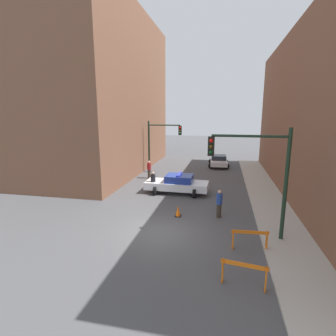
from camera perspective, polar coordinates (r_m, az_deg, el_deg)
name	(u,v)px	position (r m, az deg, el deg)	size (l,w,h in m)	color
ground_plane	(158,233)	(13.66, -2.21, -13.90)	(120.00, 120.00, 0.00)	#4C4C4F
sidewalk_right	(289,244)	(13.63, 24.90, -14.82)	(2.40, 44.00, 0.12)	#B2ADA3
building_corner_left	(80,95)	(30.06, -18.66, 14.89)	(14.00, 20.00, 15.74)	brown
traffic_light_near	(260,167)	(12.64, 19.37, 0.23)	(3.64, 0.35, 5.20)	black
traffic_light_far	(159,139)	(26.45, -1.90, 6.29)	(3.44, 0.35, 5.20)	black
police_car	(177,184)	(19.81, 2.06, -3.44)	(4.73, 2.41, 1.52)	white
parked_car_near	(219,161)	(30.34, 10.96, 1.59)	(2.41, 4.38, 1.31)	silver
pedestrian_crossing	(153,182)	(19.80, -3.26, -3.04)	(0.49, 0.49, 1.66)	black
pedestrian_corner	(149,169)	(24.30, -4.13, -0.28)	(0.47, 0.47, 1.66)	#382D23
pedestrian_sidewalk	(219,203)	(15.45, 11.07, -7.55)	(0.51, 0.51, 1.66)	#382D23
barrier_front	(244,271)	(10.02, 16.20, -20.66)	(1.59, 0.38, 0.90)	orange
barrier_mid	(250,237)	(12.40, 17.40, -14.09)	(1.60, 0.29, 0.90)	orange
traffic_cone	(178,211)	(15.53, 2.19, -9.37)	(0.36, 0.36, 0.66)	black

